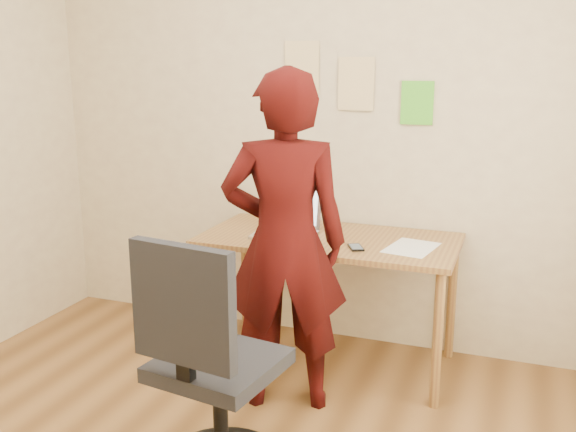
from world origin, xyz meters
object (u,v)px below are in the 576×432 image
at_px(person, 285,243).
at_px(desk, 329,252).
at_px(phone, 356,247).
at_px(office_chair, 210,380).
at_px(laptop, 287,225).

bearing_deg(person, desk, -117.34).
height_order(desk, phone, phone).
height_order(office_chair, person, person).
distance_m(desk, laptop, 0.28).
relative_size(office_chair, person, 0.63).
xyz_separation_m(laptop, person, (0.17, -0.49, 0.04)).
bearing_deg(phone, laptop, 133.85).
bearing_deg(office_chair, person, 93.55).
relative_size(desk, person, 0.84).
bearing_deg(laptop, desk, -0.71).
distance_m(office_chair, person, 0.80).
distance_m(phone, office_chair, 1.13).
distance_m(desk, person, 0.54).
distance_m(laptop, person, 0.52).
relative_size(laptop, phone, 2.59).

